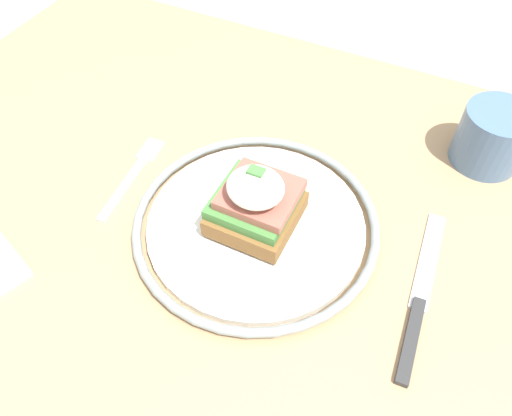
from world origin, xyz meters
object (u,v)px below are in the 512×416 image
object	(u,v)px
plate	(256,224)
cup	(493,136)
sandwich	(256,202)
knife	(418,304)
fork	(134,173)

from	to	relation	value
plate	cup	distance (m)	0.30
sandwich	cup	size ratio (longest dim) A/B	1.08
plate	sandwich	world-z (taller)	sandwich
knife	cup	xyz separation A→B (m)	(0.02, 0.23, 0.03)
fork	cup	size ratio (longest dim) A/B	1.70
plate	cup	xyz separation A→B (m)	(0.20, 0.22, 0.03)
knife	cup	size ratio (longest dim) A/B	2.50
sandwich	knife	world-z (taller)	sandwich
sandwich	cup	distance (m)	0.30
knife	cup	distance (m)	0.24
fork	knife	distance (m)	0.35
plate	knife	bearing A→B (deg)	-4.93
sandwich	knife	distance (m)	0.19
plate	sandwich	xyz separation A→B (m)	(0.00, -0.00, 0.04)
plate	fork	world-z (taller)	plate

